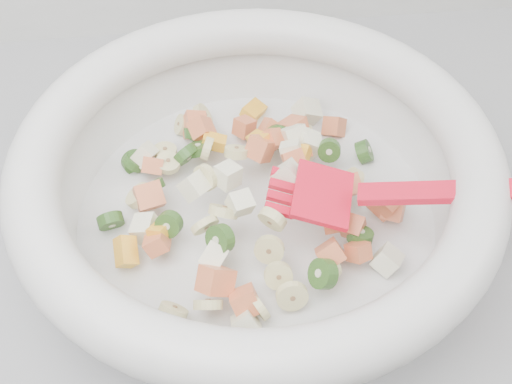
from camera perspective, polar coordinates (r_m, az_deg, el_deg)
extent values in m
cube|color=gray|center=(1.05, 6.84, -15.33)|extent=(2.00, 0.60, 0.90)
cylinder|color=silver|center=(0.61, 0.00, -2.46)|extent=(0.35, 0.35, 0.02)
torus|color=silver|center=(0.55, 0.00, 2.85)|extent=(0.43, 0.43, 0.05)
cylinder|color=beige|center=(0.61, -10.40, -0.30)|extent=(0.04, 0.04, 0.03)
cylinder|color=beige|center=(0.58, -4.52, 1.28)|extent=(0.03, 0.02, 0.03)
cylinder|color=beige|center=(0.53, 3.23, -9.23)|extent=(0.04, 0.02, 0.04)
cylinder|color=beige|center=(0.53, -4.29, -9.96)|extent=(0.03, 0.02, 0.03)
cylinder|color=beige|center=(0.62, -4.37, 3.87)|extent=(0.02, 0.03, 0.03)
cylinder|color=beige|center=(0.54, 2.00, -7.44)|extent=(0.03, 0.02, 0.03)
cylinder|color=beige|center=(0.61, -1.77, 3.57)|extent=(0.03, 0.03, 0.02)
cylinder|color=beige|center=(0.68, -6.58, 5.95)|extent=(0.02, 0.03, 0.03)
cylinder|color=beige|center=(0.56, -2.90, -1.73)|extent=(0.04, 0.03, 0.03)
cylinder|color=beige|center=(0.53, -7.37, -10.47)|extent=(0.03, 0.03, 0.03)
cylinder|color=beige|center=(0.55, 6.50, -6.66)|extent=(0.02, 0.03, 0.03)
cylinder|color=beige|center=(0.54, 1.46, -2.43)|extent=(0.03, 0.03, 0.04)
cylinder|color=beige|center=(0.56, 4.47, -1.58)|extent=(0.03, 0.03, 0.03)
cylinder|color=beige|center=(0.54, 1.19, -5.15)|extent=(0.03, 0.02, 0.03)
cylinder|color=beige|center=(0.53, 0.33, -10.22)|extent=(0.02, 0.03, 0.03)
cylinder|color=beige|center=(0.66, 4.05, 5.29)|extent=(0.03, 0.03, 0.03)
cylinder|color=beige|center=(0.68, -4.75, 6.76)|extent=(0.02, 0.03, 0.03)
cylinder|color=beige|center=(0.55, -4.58, -2.95)|extent=(0.03, 0.03, 0.03)
cylinder|color=beige|center=(0.61, 8.47, 0.88)|extent=(0.03, 0.04, 0.03)
cylinder|color=beige|center=(0.63, -7.80, 2.59)|extent=(0.03, 0.03, 0.01)
cylinder|color=beige|center=(0.65, -8.08, 3.62)|extent=(0.03, 0.03, 0.01)
cube|color=#DD7C45|center=(0.66, -1.04, 5.79)|extent=(0.03, 0.03, 0.02)
cube|color=#DD7C45|center=(0.65, 1.33, 5.63)|extent=(0.03, 0.03, 0.03)
cube|color=#DD7C45|center=(0.60, 3.35, 2.94)|extent=(0.02, 0.03, 0.02)
cube|color=#DD7C45|center=(0.56, -8.80, -4.51)|extent=(0.03, 0.02, 0.03)
cube|color=#DD7C45|center=(0.60, 8.17, 0.55)|extent=(0.03, 0.03, 0.03)
cube|color=#DD7C45|center=(0.62, 1.38, 4.63)|extent=(0.03, 0.03, 0.03)
cube|color=#DD7C45|center=(0.63, -9.21, 2.32)|extent=(0.02, 0.03, 0.03)
cube|color=#DD7C45|center=(0.60, 11.49, -0.90)|extent=(0.04, 0.04, 0.03)
cube|color=#DD7C45|center=(0.55, 6.64, -5.46)|extent=(0.03, 0.03, 0.03)
cube|color=#DD7C45|center=(0.67, -5.47, 5.95)|extent=(0.03, 0.03, 0.03)
cube|color=#DD7C45|center=(0.62, 3.94, 3.66)|extent=(0.02, 0.03, 0.03)
cube|color=#DD7C45|center=(0.61, 12.10, -1.59)|extent=(0.03, 0.03, 0.03)
cube|color=#DD7C45|center=(0.65, 3.36, 5.55)|extent=(0.04, 0.04, 0.03)
cube|color=#DD7C45|center=(0.61, 0.38, 3.88)|extent=(0.04, 0.04, 0.03)
cube|color=#DD7C45|center=(0.57, 6.79, -2.44)|extent=(0.02, 0.02, 0.02)
cube|color=#DD7C45|center=(0.65, -4.82, 5.61)|extent=(0.03, 0.03, 0.03)
cube|color=#DD7C45|center=(0.57, 8.62, -3.08)|extent=(0.03, 0.03, 0.03)
cube|color=#DD7C45|center=(0.68, 6.95, 5.78)|extent=(0.03, 0.03, 0.03)
cube|color=#DD7C45|center=(0.56, 9.08, -5.26)|extent=(0.02, 0.03, 0.03)
cube|color=#DD7C45|center=(0.60, -9.48, -0.40)|extent=(0.03, 0.04, 0.03)
cube|color=#DD7C45|center=(0.53, -3.60, -7.87)|extent=(0.04, 0.04, 0.04)
cube|color=#DD7C45|center=(0.53, -0.96, -9.74)|extent=(0.03, 0.03, 0.03)
cylinder|color=#499531|center=(0.65, -10.81, 2.61)|extent=(0.03, 0.03, 0.03)
cylinder|color=#499531|center=(0.64, -5.17, 3.82)|extent=(0.03, 0.03, 0.02)
cylinder|color=#499531|center=(0.65, 9.59, 3.56)|extent=(0.03, 0.03, 0.03)
cylinder|color=#499531|center=(0.60, -12.80, -2.52)|extent=(0.03, 0.02, 0.03)
cylinder|color=#499531|center=(0.60, -9.13, 0.51)|extent=(0.03, 0.03, 0.02)
cylinder|color=#499531|center=(0.57, 9.25, -3.89)|extent=(0.03, 0.03, 0.02)
cylinder|color=#499531|center=(0.67, -5.12, 5.49)|extent=(0.04, 0.04, 0.03)
cylinder|color=#499531|center=(0.63, 6.53, 3.70)|extent=(0.03, 0.02, 0.03)
cylinder|color=#499531|center=(0.57, -7.74, -2.85)|extent=(0.03, 0.03, 0.03)
cylinder|color=#499531|center=(0.54, -3.21, -4.20)|extent=(0.03, 0.04, 0.04)
cylinder|color=#499531|center=(0.65, -10.75, 2.63)|extent=(0.03, 0.02, 0.03)
cylinder|color=#499531|center=(0.66, -5.28, 5.32)|extent=(0.03, 0.03, 0.03)
cylinder|color=#499531|center=(0.54, 5.98, -7.25)|extent=(0.03, 0.03, 0.03)
cylinder|color=#499531|center=(0.63, -6.21, 3.34)|extent=(0.03, 0.03, 0.04)
cylinder|color=#499531|center=(0.64, 1.91, 4.91)|extent=(0.03, 0.03, 0.03)
cube|color=beige|center=(0.55, -3.77, -5.70)|extent=(0.03, 0.04, 0.04)
cube|color=beige|center=(0.58, -2.52, 1.47)|extent=(0.03, 0.03, 0.02)
cube|color=beige|center=(0.52, -0.87, -11.70)|extent=(0.03, 0.03, 0.03)
cube|color=beige|center=(0.58, -9.72, -3.23)|extent=(0.03, 0.03, 0.03)
cube|color=beige|center=(0.63, 4.44, 4.27)|extent=(0.03, 0.02, 0.03)
cube|color=beige|center=(0.57, 11.58, -5.92)|extent=(0.03, 0.03, 0.03)
cube|color=beige|center=(0.63, 3.37, 4.86)|extent=(0.03, 0.04, 0.03)
cube|color=beige|center=(0.64, -9.87, 3.31)|extent=(0.03, 0.02, 0.03)
cube|color=beige|center=(0.57, 2.75, 1.55)|extent=(0.03, 0.03, 0.03)
cube|color=beige|center=(0.69, 4.54, 7.11)|extent=(0.03, 0.03, 0.04)
cube|color=beige|center=(0.55, -1.42, -1.02)|extent=(0.03, 0.03, 0.03)
cube|color=beige|center=(0.58, -5.52, 0.51)|extent=(0.03, 0.03, 0.03)
cube|color=beige|center=(0.61, 3.21, 3.55)|extent=(0.03, 0.03, 0.03)
cube|color=yellow|center=(0.57, -8.42, -3.30)|extent=(0.03, 0.03, 0.02)
cube|color=yellow|center=(0.62, 0.31, 4.61)|extent=(0.03, 0.03, 0.02)
cube|color=yellow|center=(0.61, 3.72, 3.43)|extent=(0.03, 0.03, 0.02)
cube|color=yellow|center=(0.57, -11.48, -5.22)|extent=(0.02, 0.03, 0.03)
cube|color=yellow|center=(0.64, -3.74, 4.49)|extent=(0.03, 0.02, 0.02)
cube|color=yellow|center=(0.70, -0.23, 7.23)|extent=(0.03, 0.03, 0.02)
cube|color=red|center=(0.55, 5.94, -0.25)|extent=(0.07, 0.07, 0.02)
cube|color=red|center=(0.57, 2.62, 1.53)|extent=(0.03, 0.02, 0.01)
cube|color=red|center=(0.56, 2.44, 0.51)|extent=(0.03, 0.02, 0.01)
cube|color=red|center=(0.55, 2.26, -0.54)|extent=(0.03, 0.02, 0.01)
cube|color=red|center=(0.54, 2.07, -1.62)|extent=(0.03, 0.02, 0.01)
cube|color=red|center=(0.55, 18.64, 0.05)|extent=(0.18, 0.07, 0.05)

